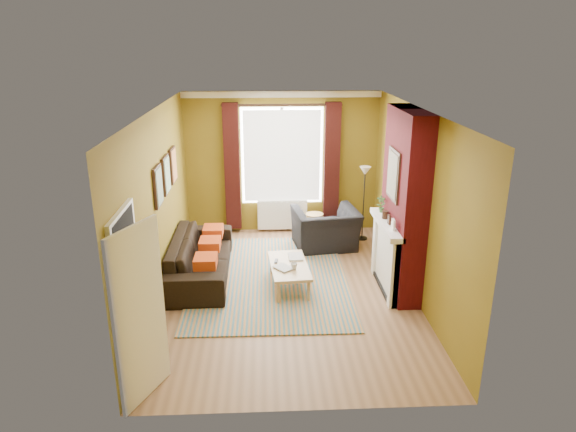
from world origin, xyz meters
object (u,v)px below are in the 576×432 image
at_px(sofa, 201,257).
at_px(armchair, 326,229).
at_px(coffee_table, 289,267).
at_px(floor_lamp, 365,182).
at_px(wicker_stool, 314,224).

height_order(sofa, armchair, armchair).
distance_m(coffee_table, floor_lamp, 2.64).
bearing_deg(floor_lamp, coffee_table, -127.70).
height_order(armchair, wicker_stool, armchair).
relative_size(sofa, wicker_stool, 5.25).
bearing_deg(coffee_table, floor_lamp, 47.79).
distance_m(sofa, armchair, 2.46).
xyz_separation_m(coffee_table, floor_lamp, (1.54, 1.99, 0.81)).
bearing_deg(coffee_table, sofa, 157.27).
relative_size(coffee_table, floor_lamp, 0.82).
distance_m(armchair, floor_lamp, 1.17).
bearing_deg(armchair, floor_lamp, -160.99).
relative_size(armchair, coffee_table, 0.97).
height_order(sofa, wicker_stool, sofa).
distance_m(armchair, wicker_stool, 0.71).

